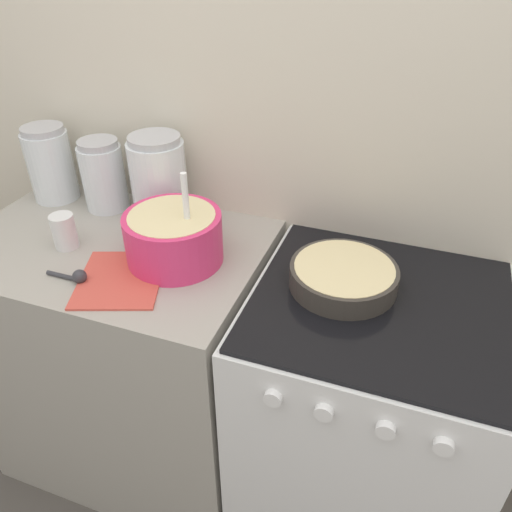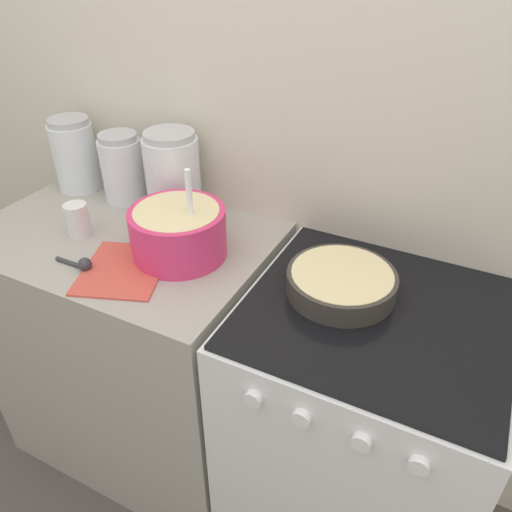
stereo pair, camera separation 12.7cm
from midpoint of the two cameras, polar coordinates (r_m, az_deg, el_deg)
The scene contains 11 objects.
wall_back at distance 1.42m, azimuth 8.19°, elevation 14.21°, with size 4.73×0.05×2.40m.
countertop_cabinet at distance 1.76m, azimuth -11.10°, elevation -10.40°, with size 0.87×0.59×0.91m.
stove at distance 1.55m, azimuth 13.74°, elevation -19.25°, with size 0.63×0.60×0.91m.
mixing_bowl at distance 1.33m, azimuth -6.21°, elevation 2.91°, with size 0.26×0.26×0.26m.
baking_pan at distance 1.24m, azimuth 12.64°, elevation -3.02°, with size 0.27×0.27×0.06m.
storage_jar_left at distance 1.77m, azimuth -17.95°, elevation 10.46°, with size 0.14×0.14×0.24m.
storage_jar_middle at distance 1.65m, azimuth -12.83°, elevation 9.26°, with size 0.13×0.13×0.22m.
storage_jar_right at distance 1.53m, azimuth -7.08°, elevation 8.63°, with size 0.17×0.17×0.26m.
tin_can at distance 1.49m, azimuth -17.45°, elevation 3.88°, with size 0.06×0.06×0.10m.
recipe_page at distance 1.33m, azimuth -12.31°, elevation -1.60°, with size 0.28×0.30×0.01m.
measuring_spoon at distance 1.36m, azimuth -16.84°, elevation -0.97°, with size 0.12×0.04×0.04m.
Camera 2 is at (0.48, -0.64, 1.67)m, focal length 35.00 mm.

